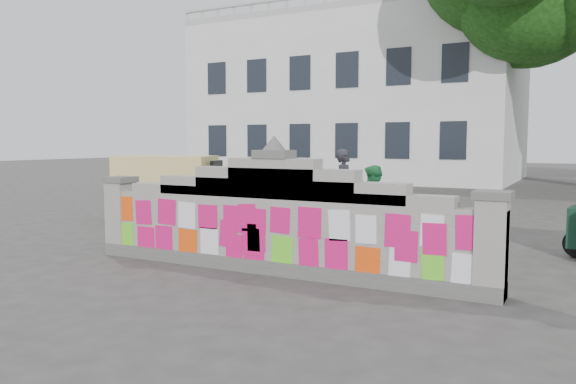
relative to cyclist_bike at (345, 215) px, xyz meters
The scene contains 7 objects.
ground 3.36m from the cyclist_bike, 85.58° to the right, with size 100.00×100.00×0.00m, color #383533.
parapet_wall 3.35m from the cyclist_bike, 85.59° to the right, with size 6.48×0.44×2.01m.
building 20.16m from the cyclist_bike, 109.86° to the left, with size 16.00×10.00×8.90m.
cyclist_bike is the anchor object (origin of this frame).
cyclist_rider 0.31m from the cyclist_bike, ahead, with size 0.56×0.37×1.53m, color #24222B.
pedestrian 1.03m from the cyclist_bike, 36.97° to the right, with size 0.73×0.57×1.49m, color #248443.
rickshaw_left 4.66m from the cyclist_bike, behind, with size 2.95×2.00×1.59m.
Camera 1 is at (4.00, -7.06, 1.91)m, focal length 35.00 mm.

